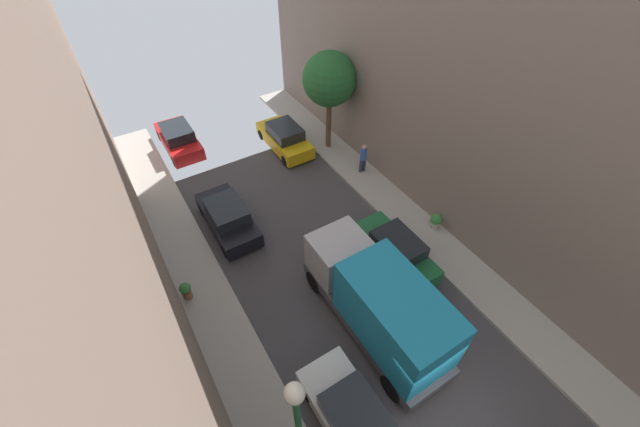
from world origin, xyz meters
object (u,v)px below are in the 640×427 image
(pedestrian, at_px, (363,157))
(lamp_post, at_px, (298,424))
(delivery_truck, at_px, (379,303))
(parked_car_right_4, at_px, (285,138))
(parked_car_left_3, at_px, (354,419))
(parked_car_left_5, at_px, (179,139))
(street_tree_1, at_px, (329,80))
(potted_plant_1, at_px, (186,290))
(parked_car_left_4, at_px, (228,217))
(parked_car_right_3, at_px, (395,251))
(potted_plant_2, at_px, (436,220))

(pedestrian, height_order, lamp_post, lamp_post)
(delivery_truck, height_order, lamp_post, lamp_post)
(parked_car_right_4, height_order, lamp_post, lamp_post)
(parked_car_left_3, bearing_deg, parked_car_left_5, 90.00)
(parked_car_left_5, xyz_separation_m, street_tree_1, (7.63, -4.54, 3.60))
(street_tree_1, bearing_deg, potted_plant_1, -150.66)
(parked_car_left_4, distance_m, parked_car_right_3, 7.88)
(potted_plant_1, bearing_deg, parked_car_right_3, -19.10)
(potted_plant_1, distance_m, lamp_post, 8.41)
(parked_car_left_5, bearing_deg, potted_plant_2, -57.26)
(potted_plant_2, height_order, lamp_post, lamp_post)
(pedestrian, bearing_deg, delivery_truck, -123.30)
(potted_plant_1, relative_size, potted_plant_2, 1.02)
(delivery_truck, xyz_separation_m, potted_plant_1, (-5.66, 5.06, -1.19))
(parked_car_left_5, xyz_separation_m, parked_car_right_3, (5.40, -13.39, 0.00))
(parked_car_left_4, distance_m, parked_car_left_5, 7.66)
(parked_car_right_3, height_order, lamp_post, lamp_post)
(parked_car_left_3, relative_size, potted_plant_2, 5.19)
(street_tree_1, height_order, potted_plant_1, street_tree_1)
(street_tree_1, bearing_deg, pedestrian, -84.65)
(potted_plant_2, bearing_deg, parked_car_left_5, 122.74)
(parked_car_right_3, relative_size, parked_car_right_4, 1.00)
(parked_car_right_4, xyz_separation_m, street_tree_1, (2.23, -1.32, 3.60))
(parked_car_left_5, distance_m, parked_car_right_3, 14.44)
(street_tree_1, xyz_separation_m, potted_plant_2, (0.67, -8.38, -3.70))
(parked_car_left_5, bearing_deg, parked_car_left_4, -90.00)
(delivery_truck, bearing_deg, parked_car_right_3, 38.74)
(parked_car_right_3, bearing_deg, parked_car_left_3, -139.94)
(potted_plant_1, bearing_deg, parked_car_left_3, -68.28)
(parked_car_left_5, bearing_deg, delivery_truck, -80.16)
(parked_car_right_4, bearing_deg, potted_plant_2, -73.31)
(potted_plant_1, bearing_deg, delivery_truck, -41.79)
(delivery_truck, height_order, potted_plant_2, delivery_truck)
(parked_car_left_4, bearing_deg, parked_car_right_4, 39.39)
(parked_car_left_3, distance_m, parked_car_right_3, 7.06)
(parked_car_right_4, bearing_deg, parked_car_left_5, 149.17)
(street_tree_1, bearing_deg, parked_car_left_5, 149.25)
(parked_car_left_4, relative_size, parked_car_right_4, 1.00)
(parked_car_left_4, relative_size, parked_car_right_3, 1.00)
(parked_car_left_4, bearing_deg, potted_plant_2, -32.36)
(pedestrian, bearing_deg, street_tree_1, 95.35)
(parked_car_right_3, relative_size, pedestrian, 2.44)
(parked_car_right_4, xyz_separation_m, potted_plant_2, (2.91, -9.70, -0.10))
(parked_car_right_3, height_order, parked_car_right_4, same)
(parked_car_left_3, bearing_deg, pedestrian, 52.50)
(parked_car_right_4, bearing_deg, parked_car_right_3, -90.00)
(potted_plant_1, bearing_deg, street_tree_1, 29.34)
(parked_car_left_5, relative_size, potted_plant_2, 5.19)
(potted_plant_1, bearing_deg, parked_car_right_4, 41.02)
(parked_car_left_3, height_order, street_tree_1, street_tree_1)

